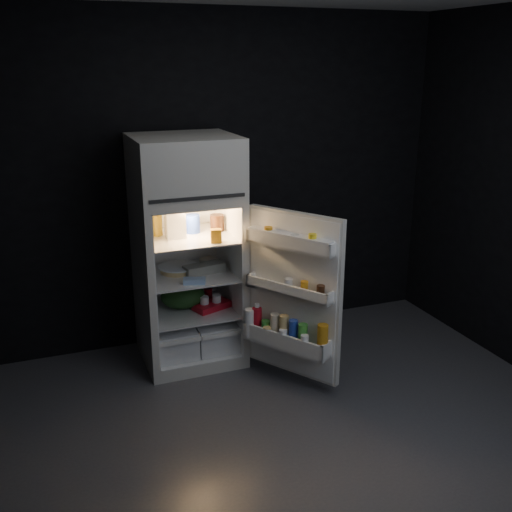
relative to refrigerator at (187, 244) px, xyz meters
name	(u,v)px	position (x,y,z in m)	size (l,w,h in m)	color
floor	(295,436)	(0.33, -1.32, -0.96)	(4.00, 3.40, 0.00)	#45454A
wall_back	(212,181)	(0.33, 0.38, 0.39)	(4.00, 0.00, 2.70)	black
refrigerator	(187,244)	(0.00, 0.00, 0.00)	(0.76, 0.71, 1.78)	silver
fridge_door	(291,299)	(0.58, -0.69, -0.28)	(0.55, 0.71, 1.22)	silver
milk_jug	(175,222)	(-0.09, -0.03, 0.19)	(0.14, 0.14, 0.24)	white
mayo_jar	(192,224)	(0.06, 0.04, 0.14)	(0.12, 0.12, 0.14)	#1F3BAB
jam_jar	(217,223)	(0.26, 0.02, 0.14)	(0.11, 0.11, 0.13)	black
amber_bottle	(156,221)	(-0.21, 0.07, 0.18)	(0.09, 0.09, 0.22)	#BB921E
small_carton	(216,236)	(0.15, -0.27, 0.12)	(0.08, 0.06, 0.10)	#C28016
egg_carton	(204,268)	(0.12, -0.07, -0.19)	(0.32, 0.12, 0.07)	gray
pie	(178,269)	(-0.07, 0.03, -0.21)	(0.28, 0.28, 0.04)	tan
flat_package	(194,281)	(-0.02, -0.27, -0.21)	(0.16, 0.08, 0.04)	#82A2C9
wrapped_pkg	(208,261)	(0.21, 0.12, -0.20)	(0.12, 0.10, 0.05)	beige
produce_bag	(183,296)	(-0.04, 0.01, -0.43)	(0.35, 0.30, 0.20)	#193815
yogurt_tray	(212,306)	(0.16, -0.09, -0.50)	(0.29, 0.15, 0.05)	#AF0F1C
small_can_red	(208,294)	(0.19, 0.11, -0.48)	(0.07, 0.07, 0.09)	#AF0F1C
small_can_silver	(207,293)	(0.19, 0.12, -0.48)	(0.07, 0.07, 0.09)	#BABABE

